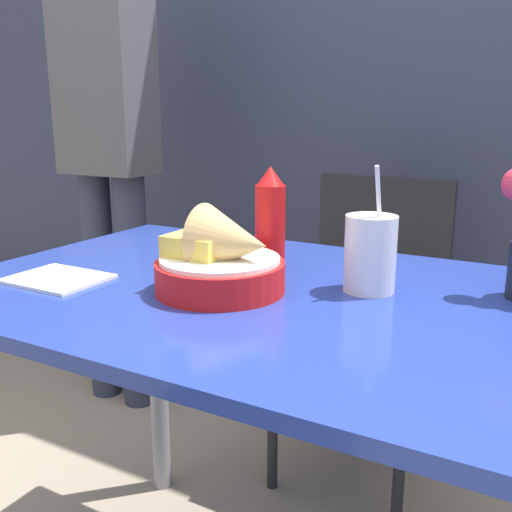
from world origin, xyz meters
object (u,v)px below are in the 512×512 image
ketchup_bottle (270,219)px  drink_cup (370,256)px  chair_far_window (371,298)px  food_basket (223,261)px  person_standing (107,124)px

ketchup_bottle → drink_cup: (0.22, -0.05, -0.03)m
chair_far_window → ketchup_bottle: ketchup_bottle is taller
drink_cup → food_basket: bearing=-149.7°
food_basket → ketchup_bottle: ketchup_bottle is taller
chair_far_window → ketchup_bottle: 0.68m
ketchup_bottle → drink_cup: drink_cup is taller
chair_far_window → person_standing: 1.05m
ketchup_bottle → person_standing: 1.06m
ketchup_bottle → person_standing: (-0.90, 0.53, 0.16)m
chair_far_window → food_basket: (-0.02, -0.77, 0.28)m
ketchup_bottle → person_standing: person_standing is taller
food_basket → ketchup_bottle: size_ratio=1.12×
food_basket → ketchup_bottle: bearing=91.5°
drink_cup → ketchup_bottle: bearing=166.3°
chair_far_window → person_standing: bearing=-175.8°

